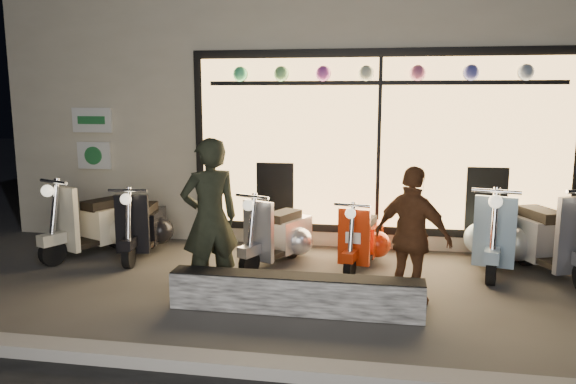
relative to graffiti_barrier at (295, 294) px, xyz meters
name	(u,v)px	position (x,y,z in m)	size (l,w,h in m)	color
ground	(303,291)	(-0.02, 0.65, -0.20)	(40.00, 40.00, 0.00)	#383533
kerb	(266,368)	(-0.02, -1.35, -0.14)	(40.00, 0.25, 0.12)	slate
shop_building	(341,102)	(-0.02, 5.63, 1.90)	(10.20, 6.23, 4.20)	beige
graffiti_barrier	(295,294)	(0.00, 0.00, 0.00)	(2.63, 0.28, 0.40)	black
scooter_silver	(281,234)	(-0.48, 1.74, 0.19)	(0.79, 1.33, 0.97)	black
scooter_red	(363,238)	(0.62, 1.80, 0.16)	(0.56, 1.26, 0.89)	black
scooter_black	(144,226)	(-2.49, 1.83, 0.20)	(0.57, 1.40, 0.99)	black
scooter_cream	(102,222)	(-3.09, 1.76, 0.24)	(0.91, 1.48, 1.09)	black
scooter_blue	(496,234)	(2.34, 2.02, 0.24)	(0.72, 1.54, 1.09)	black
scooter_grey	(542,237)	(2.87, 1.88, 0.26)	(0.90, 1.58, 1.15)	black
man	(210,219)	(-1.01, 0.31, 0.69)	(0.65, 0.43, 1.78)	black
woman	(413,237)	(1.19, 0.41, 0.55)	(0.88, 0.37, 1.51)	brown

